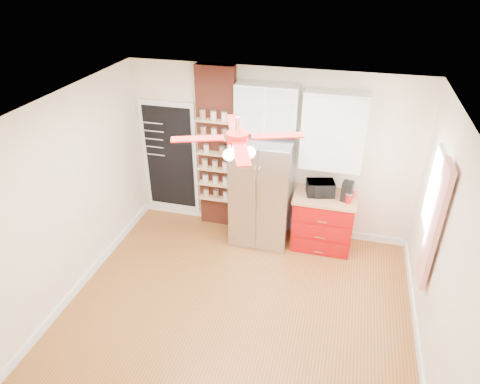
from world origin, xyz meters
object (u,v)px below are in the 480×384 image
(red_cabinet, at_px, (323,221))
(pantry_jar_oats, at_px, (206,149))
(ceiling_fan, at_px, (238,138))
(coffee_maker, at_px, (347,191))
(fridge, at_px, (262,191))
(canister_left, at_px, (348,199))
(toaster_oven, at_px, (320,188))

(red_cabinet, bearing_deg, pantry_jar_oats, 177.76)
(red_cabinet, xyz_separation_m, ceiling_fan, (-0.92, -1.68, 1.97))
(coffee_maker, bearing_deg, fridge, -167.43)
(canister_left, bearing_deg, fridge, 177.28)
(coffee_maker, xyz_separation_m, canister_left, (0.03, -0.08, -0.08))
(coffee_maker, bearing_deg, pantry_jar_oats, -171.05)
(red_cabinet, bearing_deg, fridge, -177.05)
(red_cabinet, relative_size, ceiling_fan, 0.67)
(coffee_maker, bearing_deg, red_cabinet, -173.89)
(coffee_maker, bearing_deg, canister_left, -58.35)
(fridge, distance_m, ceiling_fan, 2.25)
(ceiling_fan, height_order, pantry_jar_oats, ceiling_fan)
(fridge, height_order, pantry_jar_oats, fridge)
(red_cabinet, relative_size, canister_left, 6.64)
(toaster_oven, distance_m, pantry_jar_oats, 1.85)
(red_cabinet, relative_size, coffee_maker, 3.21)
(toaster_oven, bearing_deg, pantry_jar_oats, 164.15)
(red_cabinet, bearing_deg, toaster_oven, 164.54)
(red_cabinet, distance_m, toaster_oven, 0.57)
(coffee_maker, height_order, canister_left, coffee_maker)
(canister_left, xyz_separation_m, pantry_jar_oats, (-2.23, 0.19, 0.47))
(ceiling_fan, xyz_separation_m, pantry_jar_oats, (-0.98, 1.75, -0.99))
(canister_left, bearing_deg, toaster_oven, 162.09)
(ceiling_fan, xyz_separation_m, canister_left, (1.25, 1.57, -1.45))
(fridge, distance_m, canister_left, 1.31)
(fridge, relative_size, canister_left, 12.37)
(canister_left, height_order, pantry_jar_oats, pantry_jar_oats)
(ceiling_fan, bearing_deg, canister_left, 51.37)
(ceiling_fan, relative_size, coffee_maker, 4.78)
(toaster_oven, relative_size, coffee_maker, 1.39)
(toaster_oven, bearing_deg, canister_left, -32.22)
(red_cabinet, height_order, coffee_maker, coffee_maker)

